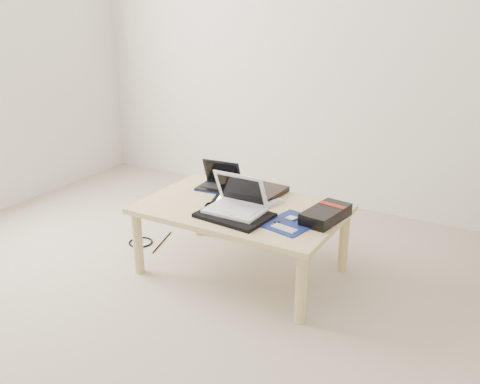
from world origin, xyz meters
The scene contains 13 objects.
ground centered at (0.00, 0.00, 0.00)m, with size 4.00×4.00×0.00m, color #C3B49E.
coffee_table centered at (0.01, 0.73, 0.35)m, with size 1.10×0.70×0.40m.
book centered at (-0.03, 0.95, 0.42)m, with size 0.34×0.29×0.03m.
netbook centered at (-0.25, 0.92, 0.44)m, with size 0.26×0.20×0.17m.
tablet centered at (-0.05, 0.75, 0.41)m, with size 0.32×0.27×0.01m.
remote centered at (0.14, 0.81, 0.41)m, with size 0.10×0.20×0.02m.
neoprene_sleeve centered at (0.05, 0.58, 0.41)m, with size 0.37×0.27×0.02m, color black.
white_laptop centered at (0.04, 0.63, 0.46)m, with size 0.30×0.21×0.20m.
motherboard centered at (0.35, 0.65, 0.40)m, with size 0.28×0.33×0.01m.
gpu_box centered at (0.48, 0.78, 0.43)m, with size 0.19×0.32×0.07m.
cable_coil centered at (-0.13, 0.65, 0.41)m, with size 0.10×0.10×0.01m, color black.
floor_cable_coil centered at (-0.74, 0.72, 0.01)m, with size 0.15×0.15×0.01m, color black.
floor_cable_trail centered at (-0.62, 0.80, 0.00)m, with size 0.01×0.01×0.31m, color black.
Camera 1 is at (1.36, -1.65, 1.50)m, focal length 40.00 mm.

